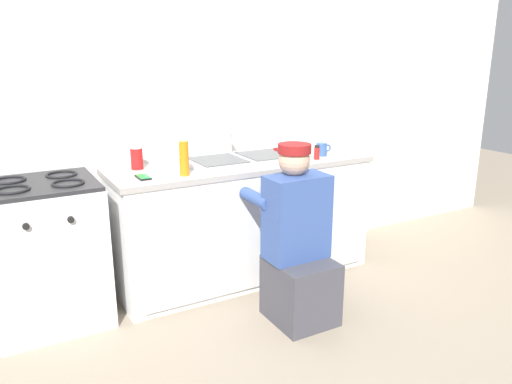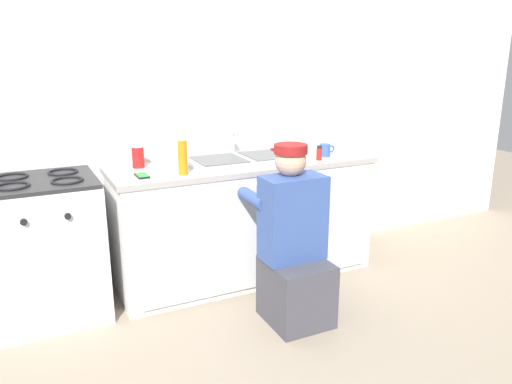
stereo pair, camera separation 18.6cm
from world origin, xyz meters
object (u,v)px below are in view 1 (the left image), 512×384
at_px(sink_double_basin, 242,159).
at_px(plumber_person, 298,249).
at_px(coffee_mug, 322,149).
at_px(spice_bottle_red, 317,152).
at_px(soap_bottle_orange, 184,158).
at_px(cell_phone, 143,177).
at_px(stove_range, 47,253).
at_px(soda_cup_red, 137,158).

distance_m(sink_double_basin, plumber_person, 0.84).
bearing_deg(coffee_mug, spice_bottle_red, -140.55).
height_order(plumber_person, coffee_mug, plumber_person).
bearing_deg(soap_bottle_orange, sink_double_basin, 19.60).
xyz_separation_m(plumber_person, cell_phone, (-0.76, 0.60, 0.42)).
relative_size(sink_double_basin, plumber_person, 0.72).
distance_m(sink_double_basin, spice_bottle_red, 0.55).
xyz_separation_m(stove_range, plumber_person, (1.35, -0.72, 0.01)).
distance_m(cell_phone, coffee_mug, 1.39).
distance_m(plumber_person, soap_bottle_orange, 0.91).
distance_m(soda_cup_red, coffee_mug, 1.37).
distance_m(stove_range, coffee_mug, 2.03).
bearing_deg(spice_bottle_red, plumber_person, -133.84).
height_order(spice_bottle_red, soap_bottle_orange, soap_bottle_orange).
relative_size(plumber_person, soap_bottle_orange, 4.42).
bearing_deg(spice_bottle_red, cell_phone, 176.89).
relative_size(sink_double_basin, soap_bottle_orange, 3.20).
bearing_deg(soap_bottle_orange, coffee_mug, 4.28).
relative_size(soap_bottle_orange, coffee_mug, 1.98).
relative_size(plumber_person, spice_bottle_red, 10.52).
bearing_deg(spice_bottle_red, soda_cup_red, 164.90).
distance_m(soap_bottle_orange, coffee_mug, 1.14).
xyz_separation_m(plumber_person, soda_cup_red, (-0.72, 0.86, 0.49)).
distance_m(sink_double_basin, cell_phone, 0.77).
bearing_deg(plumber_person, spice_bottle_red, 46.16).
relative_size(stove_range, plumber_person, 0.82).
height_order(cell_phone, soda_cup_red, soda_cup_red).
bearing_deg(coffee_mug, plumber_person, -134.97).
bearing_deg(coffee_mug, stove_range, 177.29).
bearing_deg(sink_double_basin, soda_cup_red, 168.77).
bearing_deg(coffee_mug, cell_phone, -178.97).
relative_size(stove_range, spice_bottle_red, 8.62).
height_order(stove_range, soda_cup_red, soda_cup_red).
distance_m(stove_range, cell_phone, 0.74).
bearing_deg(cell_phone, plumber_person, -38.02).
height_order(soap_bottle_orange, coffee_mug, soap_bottle_orange).
xyz_separation_m(spice_bottle_red, soap_bottle_orange, (-1.02, 0.01, 0.06)).
xyz_separation_m(soda_cup_red, soap_bottle_orange, (0.21, -0.32, 0.04)).
relative_size(plumber_person, coffee_mug, 8.76).
relative_size(cell_phone, soap_bottle_orange, 0.56).
bearing_deg(soda_cup_red, cell_phone, -98.86).
bearing_deg(soap_bottle_orange, cell_phone, 166.62).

